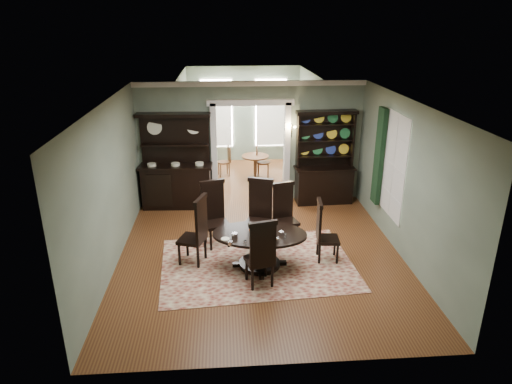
# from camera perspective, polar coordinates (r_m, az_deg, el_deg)

# --- Properties ---
(room) EXTENTS (5.51, 6.01, 3.01)m
(room) POSITION_cam_1_polar(r_m,az_deg,el_deg) (8.43, 0.58, 1.53)
(room) COLOR brown
(room) RESTS_ON ground
(parlor) EXTENTS (3.51, 3.50, 3.01)m
(parlor) POSITION_cam_1_polar(r_m,az_deg,el_deg) (13.73, -1.34, 8.92)
(parlor) COLOR brown
(parlor) RESTS_ON ground
(doorway_trim) EXTENTS (2.08, 0.25, 2.57)m
(doorway_trim) POSITION_cam_1_polar(r_m,az_deg,el_deg) (11.24, -0.67, 6.74)
(doorway_trim) COLOR silver
(doorway_trim) RESTS_ON floor
(right_window) EXTENTS (0.15, 1.47, 2.12)m
(right_window) POSITION_cam_1_polar(r_m,az_deg,el_deg) (9.83, 16.02, 3.70)
(right_window) COLOR white
(right_window) RESTS_ON wall_right
(wall_sconce) EXTENTS (0.27, 0.21, 0.21)m
(wall_sconce) POSITION_cam_1_polar(r_m,az_deg,el_deg) (11.13, 4.31, 7.97)
(wall_sconce) COLOR gold
(wall_sconce) RESTS_ON back_wall_right
(rug) EXTENTS (3.75, 2.74, 0.01)m
(rug) POSITION_cam_1_polar(r_m,az_deg,el_deg) (8.76, 0.17, -9.01)
(rug) COLOR maroon
(rug) RESTS_ON floor
(dining_table) EXTENTS (1.87, 1.81, 0.69)m
(dining_table) POSITION_cam_1_polar(r_m,az_deg,el_deg) (8.48, 0.45, -6.44)
(dining_table) COLOR black
(dining_table) RESTS_ON rug
(centerpiece) EXTENTS (1.20, 0.77, 0.20)m
(centerpiece) POSITION_cam_1_polar(r_m,az_deg,el_deg) (8.29, -0.02, -5.07)
(centerpiece) COLOR silver
(centerpiece) RESTS_ON dining_table
(chair_far_left) EXTENTS (0.62, 0.61, 1.35)m
(chair_far_left) POSITION_cam_1_polar(r_m,az_deg,el_deg) (9.29, -5.23, -2.41)
(chair_far_left) COLOR black
(chair_far_left) RESTS_ON rug
(chair_far_mid) EXTENTS (0.64, 0.62, 1.37)m
(chair_far_mid) POSITION_cam_1_polar(r_m,az_deg,el_deg) (9.30, 0.42, -2.22)
(chair_far_mid) COLOR black
(chair_far_mid) RESTS_ON rug
(chair_far_right) EXTENTS (0.57, 0.55, 1.25)m
(chair_far_right) POSITION_cam_1_polar(r_m,az_deg,el_deg) (9.44, 3.58, -2.33)
(chair_far_right) COLOR black
(chair_far_right) RESTS_ON rug
(chair_end_left) EXTENTS (0.61, 0.63, 1.35)m
(chair_end_left) POSITION_cam_1_polar(r_m,az_deg,el_deg) (8.56, -7.39, -4.61)
(chair_end_left) COLOR black
(chair_end_left) RESTS_ON rug
(chair_end_right) EXTENTS (0.46, 0.49, 1.22)m
(chair_end_right) POSITION_cam_1_polar(r_m,az_deg,el_deg) (8.73, 8.38, -4.66)
(chair_end_right) COLOR black
(chair_end_right) RESTS_ON rug
(chair_near) EXTENTS (0.57, 0.55, 1.29)m
(chair_near) POSITION_cam_1_polar(r_m,az_deg,el_deg) (7.76, 0.66, -7.55)
(chair_near) COLOR black
(chair_near) RESTS_ON rug
(sideboard) EXTENTS (1.78, 0.71, 2.30)m
(sideboard) POSITION_cam_1_polar(r_m,az_deg,el_deg) (11.26, -9.89, 2.12)
(sideboard) COLOR black
(sideboard) RESTS_ON floor
(welsh_dresser) EXTENTS (1.50, 0.61, 2.31)m
(welsh_dresser) POSITION_cam_1_polar(r_m,az_deg,el_deg) (11.48, 8.51, 2.75)
(welsh_dresser) COLOR black
(welsh_dresser) RESTS_ON floor
(parlor_table) EXTENTS (0.77, 0.77, 0.71)m
(parlor_table) POSITION_cam_1_polar(r_m,az_deg,el_deg) (13.06, -0.09, 3.52)
(parlor_table) COLOR #502817
(parlor_table) RESTS_ON parlor_floor
(parlor_chair_left) EXTENTS (0.40, 0.39, 0.88)m
(parlor_chair_left) POSITION_cam_1_polar(r_m,az_deg,el_deg) (13.43, -3.79, 3.99)
(parlor_chair_left) COLOR #502817
(parlor_chair_left) RESTS_ON parlor_floor
(parlor_chair_right) EXTENTS (0.42, 0.40, 0.96)m
(parlor_chair_right) POSITION_cam_1_polar(r_m,az_deg,el_deg) (13.24, 0.62, 3.97)
(parlor_chair_right) COLOR #502817
(parlor_chair_right) RESTS_ON parlor_floor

